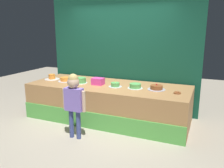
{
  "coord_description": "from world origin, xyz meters",
  "views": [
    {
      "loc": [
        1.96,
        -3.71,
        1.9
      ],
      "look_at": [
        0.2,
        0.39,
        0.85
      ],
      "focal_mm": 36.74,
      "sensor_mm": 36.0,
      "label": 1
    }
  ],
  "objects": [
    {
      "name": "cake_left",
      "position": [
        -1.04,
        0.57,
        0.8
      ],
      "size": [
        0.33,
        0.33,
        0.09
      ],
      "color": "silver",
      "rests_on": "stage_platform"
    },
    {
      "name": "cake_far_right",
      "position": [
        1.04,
        0.64,
        0.8
      ],
      "size": [
        0.35,
        0.35,
        0.12
      ],
      "color": "silver",
      "rests_on": "stage_platform"
    },
    {
      "name": "cake_right",
      "position": [
        0.63,
        0.58,
        0.81
      ],
      "size": [
        0.31,
        0.31,
        0.1
      ],
      "color": "white",
      "rests_on": "stage_platform"
    },
    {
      "name": "stage_platform",
      "position": [
        0.0,
        0.64,
        0.38
      ],
      "size": [
        3.43,
        1.32,
        0.76
      ],
      "color": "#B27F4C",
      "rests_on": "ground_plane"
    },
    {
      "name": "curtain_backdrop",
      "position": [
        0.0,
        1.4,
        1.39
      ],
      "size": [
        3.67,
        0.08,
        2.79
      ],
      "primitive_type": "cube",
      "color": "#144C38",
      "rests_on": "ground_plane"
    },
    {
      "name": "pink_box",
      "position": [
        -0.21,
        0.57,
        0.83
      ],
      "size": [
        0.24,
        0.2,
        0.15
      ],
      "primitive_type": "cube",
      "rotation": [
        0.0,
        0.0,
        -0.02
      ],
      "color": "#F042A2",
      "rests_on": "stage_platform"
    },
    {
      "name": "cake_center_right",
      "position": [
        0.21,
        0.53,
        0.8
      ],
      "size": [
        0.27,
        0.27,
        0.15
      ],
      "color": "silver",
      "rests_on": "stage_platform"
    },
    {
      "name": "cake_center_left",
      "position": [
        -0.63,
        0.55,
        0.82
      ],
      "size": [
        0.29,
        0.29,
        0.12
      ],
      "color": "white",
      "rests_on": "stage_platform"
    },
    {
      "name": "donut",
      "position": [
        1.46,
        0.51,
        0.78
      ],
      "size": [
        0.13,
        0.13,
        0.03
      ],
      "primitive_type": "torus",
      "color": "brown",
      "rests_on": "stage_platform"
    },
    {
      "name": "cake_far_left",
      "position": [
        -1.46,
        0.63,
        0.81
      ],
      "size": [
        0.35,
        0.35,
        0.17
      ],
      "color": "white",
      "rests_on": "stage_platform"
    },
    {
      "name": "child_figure",
      "position": [
        -0.16,
        -0.46,
        0.76
      ],
      "size": [
        0.46,
        0.21,
        1.18
      ],
      "color": "#3F4C8C",
      "rests_on": "ground_plane"
    },
    {
      "name": "ground_plane",
      "position": [
        0.0,
        0.0,
        0.0
      ],
      "size": [
        12.0,
        12.0,
        0.0
      ],
      "primitive_type": "plane",
      "color": "#ADA38E"
    }
  ]
}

